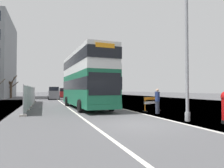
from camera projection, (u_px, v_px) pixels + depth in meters
ground at (147, 124)px, 10.23m from camera, size 140.00×280.00×0.10m
double_decker_bus at (86, 79)px, 18.79m from camera, size 3.20×11.11×5.17m
lamppost_foreground at (187, 47)px, 11.02m from camera, size 0.29×0.70×8.69m
roadworks_barrier at (152, 102)px, 16.03m from camera, size 1.72×0.88×1.12m
construction_site_fence at (31, 97)px, 20.89m from camera, size 0.44×17.20×2.08m
car_oncoming_near at (54, 93)px, 35.45m from camera, size 1.95×4.20×2.23m
car_receding_mid at (63, 93)px, 43.85m from camera, size 2.00×4.45×2.06m
bare_tree_far_verge_mid at (11, 87)px, 39.88m from camera, size 2.53×2.77×4.75m
bare_tree_far_verge_far at (5, 87)px, 60.53m from camera, size 2.85×2.51×5.21m
pedestrian_at_kerb at (157, 101)px, 14.41m from camera, size 0.34×0.34×1.81m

